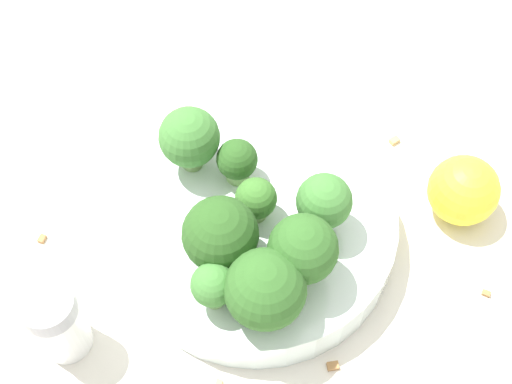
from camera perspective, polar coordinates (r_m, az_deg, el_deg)
The scene contains 17 objects.
ground_plane at distance 0.60m, azimuth -0.00°, elevation -3.72°, with size 3.00×3.00×0.00m, color silver.
bowl at distance 0.58m, azimuth -0.00°, elevation -2.79°, with size 0.23×0.23×0.04m, color silver.
broccoli_floret_0 at distance 0.51m, azimuth 3.77°, elevation -4.62°, with size 0.05×0.05×0.07m.
broccoli_floret_1 at distance 0.54m, azimuth 5.46°, elevation -0.85°, with size 0.04×0.04×0.06m.
broccoli_floret_2 at distance 0.55m, azimuth -0.04°, elevation -0.69°, with size 0.03×0.03×0.04m.
broccoli_floret_3 at distance 0.57m, azimuth -5.34°, elevation 4.31°, with size 0.05×0.05×0.06m.
broccoli_floret_4 at distance 0.51m, azimuth -3.44°, elevation -7.50°, with size 0.03×0.03×0.04m.
broccoli_floret_5 at distance 0.57m, azimuth -1.91°, elevation 2.36°, with size 0.03×0.03×0.04m.
broccoli_floret_6 at distance 0.52m, azimuth -2.86°, elevation -3.45°, with size 0.06×0.06×0.06m.
broccoli_floret_7 at distance 0.50m, azimuth 0.74°, elevation -7.81°, with size 0.06×0.06×0.06m.
pepper_shaker at distance 0.55m, azimuth -15.63°, elevation -9.99°, with size 0.04×0.04×0.07m.
lemon_wedge at distance 0.61m, azimuth 16.27°, elevation 0.13°, with size 0.06×0.06×0.06m, color yellow.
almond_crumb_0 at distance 0.55m, azimuth -3.01°, elevation -15.05°, with size 0.01×0.00×0.01m, color tan.
almond_crumb_1 at distance 0.66m, azimuth 11.04°, elevation 4.17°, with size 0.01×0.01×0.01m, color tan.
almond_crumb_2 at distance 0.55m, azimuth 6.19°, elevation -13.60°, with size 0.01×0.01×0.01m, color olive.
almond_crumb_3 at distance 0.62m, azimuth -16.78°, elevation -3.53°, with size 0.01×0.01×0.01m, color olive.
almond_crumb_4 at distance 0.60m, azimuth 17.98°, elevation -7.66°, with size 0.01×0.00×0.01m, color olive.
Camera 1 is at (-0.11, -0.27, 0.53)m, focal length 50.00 mm.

